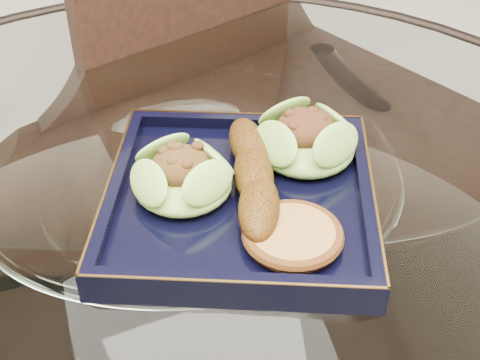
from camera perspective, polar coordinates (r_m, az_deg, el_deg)
name	(u,v)px	position (r m, az deg, el deg)	size (l,w,h in m)	color
dining_table	(198,305)	(0.82, -3.60, -10.56)	(1.13, 1.13, 0.77)	white
dining_chair	(244,171)	(1.10, 0.36, 0.80)	(0.55, 0.55, 0.99)	#321910
navy_plate	(240,203)	(0.69, 0.00, -1.96)	(0.27, 0.27, 0.02)	black
lettuce_wrap_left	(183,179)	(0.68, -4.92, 0.09)	(0.10, 0.10, 0.04)	olive
lettuce_wrap_right	(306,142)	(0.73, 5.64, 3.26)	(0.11, 0.11, 0.04)	#5E942B
roasted_plantain	(254,174)	(0.68, 1.18, 0.48)	(0.19, 0.04, 0.04)	#62370A
crumb_patty	(293,237)	(0.63, 4.52, -4.83)	(0.08, 0.08, 0.02)	#AC7039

